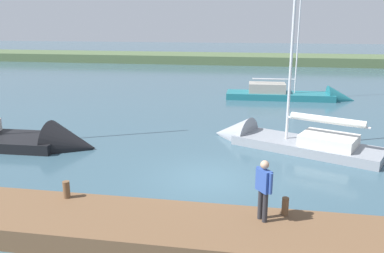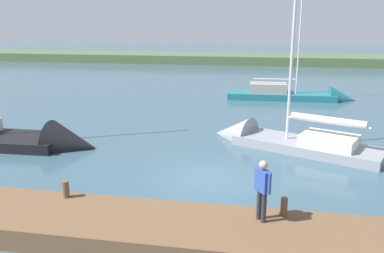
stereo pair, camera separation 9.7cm
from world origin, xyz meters
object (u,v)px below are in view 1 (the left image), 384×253
Objects in this scene: mooring_post_far at (66,190)px; sailboat_far_right at (297,98)px; sailboat_far_left at (275,141)px; sailboat_behind_pier at (15,142)px; mooring_post_near at (285,206)px; person_on_dock at (264,186)px.

sailboat_far_right is (-8.67, -21.13, -0.77)m from mooring_post_far.
sailboat_far_right is at bearing -75.30° from sailboat_far_left.
sailboat_far_right is 0.93× the size of sailboat_behind_pier.
sailboat_behind_pier is (5.98, -6.34, -0.71)m from mooring_post_far.
mooring_post_far is 10.95m from sailboat_far_left.
mooring_post_far is 0.04× the size of sailboat_behind_pier.
person_on_dock reaches higher than mooring_post_near.
sailboat_far_left is 9.27m from person_on_dock.
sailboat_far_right reaches higher than mooring_post_near.
sailboat_far_right reaches higher than person_on_dock.
mooring_post_far is 0.31× the size of person_on_dock.
sailboat_far_left reaches higher than mooring_post_near.
sailboat_behind_pier reaches higher than person_on_dock.
sailboat_far_right is 20.82m from sailboat_behind_pier.
mooring_post_far is 6.05m from person_on_dock.
sailboat_far_left is at bearing -89.87° from mooring_post_near.
sailboat_far_left is at bearing -127.17° from mooring_post_far.
sailboat_behind_pier is at bearing 34.79° from sailboat_far_left.
mooring_post_far is 0.05× the size of sailboat_far_right.
mooring_post_far is at bearing 0.00° from mooring_post_near.
person_on_dock is at bearing 110.34° from sailboat_far_left.
sailboat_behind_pier reaches higher than sailboat_far_left.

